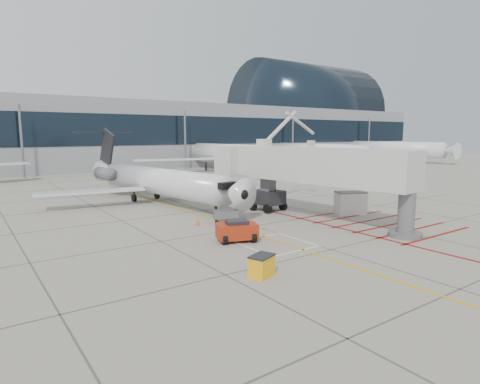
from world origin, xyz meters
TOP-DOWN VIEW (x-y plane):
  - ground_plane at (0.00, 0.00)m, footprint 260.00×260.00m
  - regional_jet at (-1.47, 15.91)m, footprint 27.44×32.64m
  - jet_bridge at (5.86, 2.10)m, footprint 12.25×21.45m
  - pushback_tug at (-3.72, 1.11)m, footprint 3.07×2.47m
  - spill_bin at (-6.57, -5.23)m, footprint 1.54×1.29m
  - baggage_cart at (-1.51, 5.87)m, footprint 2.21×1.86m
  - ground_power_unit at (10.09, 2.83)m, footprint 3.00×2.46m
  - cone_nose at (-3.53, 6.87)m, footprint 0.38×0.38m
  - cone_side at (-1.28, 7.64)m, footprint 0.38×0.38m
  - terminal_building at (10.00, 70.00)m, footprint 180.00×28.00m
  - terminal_glass_band at (10.00, 55.95)m, footprint 180.00×0.10m
  - terminal_dome at (70.00, 70.00)m, footprint 40.00×28.00m
  - bg_aircraft_c at (24.29, 46.00)m, footprint 35.17×39.08m
  - bg_aircraft_d at (47.98, 46.00)m, footprint 33.59×37.32m
  - bg_aircraft_e at (76.48, 46.00)m, footprint 34.74×38.60m

SIDE VIEW (x-z plane):
  - ground_plane at x=0.00m, z-range 0.00..0.00m
  - cone_nose at x=-3.53m, z-range 0.00..0.53m
  - cone_side at x=-1.28m, z-range 0.00..0.53m
  - spill_bin at x=-6.57m, z-range 0.00..1.14m
  - baggage_cart at x=-1.51m, z-range 0.00..1.19m
  - pushback_tug at x=-3.72m, z-range 0.00..1.55m
  - ground_power_unit at x=10.09m, z-range 0.00..2.06m
  - regional_jet at x=-1.47m, z-range 0.00..7.76m
  - jet_bridge at x=5.86m, z-range 0.00..8.14m
  - bg_aircraft_d at x=47.98m, z-range 0.00..11.20m
  - bg_aircraft_e at x=76.48m, z-range 0.00..11.58m
  - bg_aircraft_c at x=24.29m, z-range 0.00..11.72m
  - terminal_building at x=10.00m, z-range 0.00..14.00m
  - terminal_glass_band at x=10.00m, z-range 5.00..11.00m
  - terminal_dome at x=70.00m, z-range 0.00..28.00m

